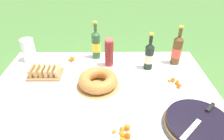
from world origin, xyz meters
name	(u,v)px	position (x,y,z in m)	size (l,w,h in m)	color
garden_table	(103,98)	(0.00, 0.00, 0.66)	(1.61, 1.18, 0.71)	#A87A47
tablecloth	(103,93)	(0.00, 0.00, 0.70)	(1.62, 1.19, 0.10)	white
berry_tart	(198,124)	(0.55, -0.33, 0.75)	(0.39, 0.39, 0.06)	#38383D
serving_knife	(202,117)	(0.57, -0.31, 0.78)	(0.29, 0.28, 0.01)	silver
bundt_cake	(98,80)	(-0.04, 0.07, 0.76)	(0.32, 0.32, 0.09)	#B78447
cup_stack	(109,53)	(0.04, 0.36, 0.84)	(0.07, 0.07, 0.24)	#E04C47
cider_bottle_green	(96,44)	(-0.07, 0.50, 0.85)	(0.08, 0.08, 0.34)	#2D562D
cider_bottle_amber	(177,50)	(0.61, 0.39, 0.85)	(0.08, 0.08, 0.34)	brown
juice_bottle_red	(149,56)	(0.37, 0.31, 0.83)	(0.07, 0.07, 0.31)	black
snack_plate_near	(122,134)	(0.12, -0.38, 0.73)	(0.20, 0.20, 0.06)	white
snack_plate_left	(73,60)	(-0.28, 0.43, 0.73)	(0.21, 0.21, 0.06)	white
snack_plate_right	(177,85)	(0.54, 0.06, 0.73)	(0.23, 0.23, 0.06)	white
paper_towel_roll	(29,50)	(-0.66, 0.45, 0.82)	(0.11, 0.11, 0.20)	white
bread_board	(45,72)	(-0.46, 0.21, 0.75)	(0.26, 0.18, 0.07)	olive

